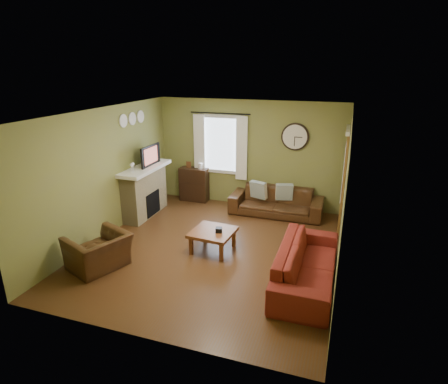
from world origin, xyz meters
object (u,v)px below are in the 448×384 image
(bookshelf, at_px, (194,184))
(sofa_red, at_px, (307,264))
(sofa_brown, at_px, (276,202))
(armchair, at_px, (98,252))
(coffee_table, at_px, (213,241))

(bookshelf, relative_size, sofa_red, 0.39)
(bookshelf, height_order, sofa_brown, bookshelf)
(sofa_brown, bearing_deg, bookshelf, 173.17)
(bookshelf, distance_m, sofa_brown, 2.22)
(bookshelf, bearing_deg, sofa_red, -42.91)
(bookshelf, xyz_separation_m, armchair, (-0.25, -3.69, -0.13))
(armchair, bearing_deg, bookshelf, -161.92)
(bookshelf, xyz_separation_m, sofa_red, (3.24, -3.01, -0.11))
(sofa_brown, relative_size, sofa_red, 0.96)
(sofa_brown, xyz_separation_m, coffee_table, (-0.78, -2.20, -0.11))
(sofa_red, relative_size, coffee_table, 2.91)
(bookshelf, xyz_separation_m, coffee_table, (1.42, -2.46, -0.23))
(armchair, bearing_deg, sofa_brown, 166.35)
(bookshelf, relative_size, coffee_table, 1.13)
(sofa_brown, relative_size, armchair, 2.26)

